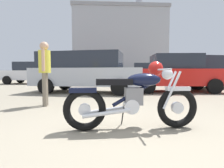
% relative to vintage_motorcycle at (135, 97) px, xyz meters
% --- Properties ---
extents(ground_plane, '(80.00, 80.00, 0.00)m').
position_rel_vintage_motorcycle_xyz_m(ground_plane, '(-0.20, -0.11, -0.49)').
color(ground_plane, gray).
extents(vintage_motorcycle, '(2.08, 0.73, 1.07)m').
position_rel_vintage_motorcycle_xyz_m(vintage_motorcycle, '(0.00, 0.00, 0.00)').
color(vintage_motorcycle, black).
rests_on(vintage_motorcycle, ground_plane).
extents(bystander, '(0.30, 0.45, 1.66)m').
position_rel_vintage_motorcycle_xyz_m(bystander, '(-2.08, 1.90, 0.53)').
color(bystander, '#706656').
rests_on(bystander, ground_plane).
extents(silver_sedan_mid, '(4.28, 2.08, 1.67)m').
position_rel_vintage_motorcycle_xyz_m(silver_sedan_mid, '(2.57, 5.30, 0.34)').
color(silver_sedan_mid, black).
rests_on(silver_sedan_mid, ground_plane).
extents(pale_sedan_back, '(4.95, 2.63, 1.74)m').
position_rel_vintage_motorcycle_xyz_m(pale_sedan_back, '(-1.45, 5.05, 0.45)').
color(pale_sedan_back, black).
rests_on(pale_sedan_back, ground_plane).
extents(blue_hatchback_right, '(4.30, 2.13, 1.67)m').
position_rel_vintage_motorcycle_xyz_m(blue_hatchback_right, '(-6.53, 11.06, 0.34)').
color(blue_hatchback_right, black).
rests_on(blue_hatchback_right, ground_plane).
extents(red_hatchback_near, '(4.11, 2.28, 1.78)m').
position_rel_vintage_motorcycle_xyz_m(red_hatchback_near, '(-5.77, 15.30, 0.43)').
color(red_hatchback_near, black).
rests_on(red_hatchback_near, ground_plane).
extents(white_estate_far, '(4.06, 2.15, 1.78)m').
position_rel_vintage_motorcycle_xyz_m(white_estate_far, '(3.33, 14.34, 0.43)').
color(white_estate_far, black).
rests_on(white_estate_far, ground_plane).
extents(dark_sedan_left, '(4.09, 2.23, 1.78)m').
position_rel_vintage_motorcycle_xyz_m(dark_sedan_left, '(5.29, 7.21, 0.43)').
color(dark_sedan_left, black).
rests_on(dark_sedan_left, ground_plane).
extents(industrial_building, '(14.80, 10.40, 22.88)m').
position_rel_vintage_motorcycle_xyz_m(industrial_building, '(1.12, 27.65, 5.07)').
color(industrial_building, '#9EA0A8').
rests_on(industrial_building, ground_plane).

